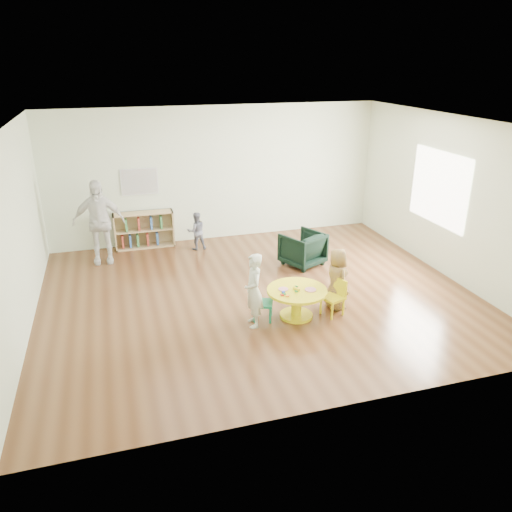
# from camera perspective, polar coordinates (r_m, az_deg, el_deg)

# --- Properties ---
(room) EXTENTS (7.10, 7.00, 2.80)m
(room) POSITION_cam_1_polar(r_m,az_deg,el_deg) (7.70, 0.34, 8.28)
(room) COLOR #53301A
(room) RESTS_ON ground
(activity_table) EXTENTS (0.91, 0.91, 0.50)m
(activity_table) POSITION_cam_1_polar(r_m,az_deg,el_deg) (7.57, 4.68, -4.79)
(activity_table) COLOR yellow
(activity_table) RESTS_ON ground
(kid_chair_left) EXTENTS (0.37, 0.37, 0.54)m
(kid_chair_left) POSITION_cam_1_polar(r_m,az_deg,el_deg) (7.48, 0.50, -5.27)
(kid_chair_left) COLOR #157852
(kid_chair_left) RESTS_ON ground
(kid_chair_right) EXTENTS (0.39, 0.39, 0.57)m
(kid_chair_right) POSITION_cam_1_polar(r_m,az_deg,el_deg) (7.72, 8.97, -4.50)
(kid_chair_right) COLOR yellow
(kid_chair_right) RESTS_ON ground
(bookshelf) EXTENTS (1.20, 0.30, 0.75)m
(bookshelf) POSITION_cam_1_polar(r_m,az_deg,el_deg) (10.57, -12.74, 2.93)
(bookshelf) COLOR tan
(bookshelf) RESTS_ON ground
(alphabet_poster) EXTENTS (0.74, 0.01, 0.54)m
(alphabet_poster) POSITION_cam_1_polar(r_m,az_deg,el_deg) (10.43, -13.17, 8.27)
(alphabet_poster) COLOR silver
(alphabet_poster) RESTS_ON ground
(armchair) EXTENTS (0.92, 0.93, 0.64)m
(armchair) POSITION_cam_1_polar(r_m,az_deg,el_deg) (9.46, 5.34, 0.83)
(armchair) COLOR black
(armchair) RESTS_ON ground
(child_left) EXTENTS (0.30, 0.43, 1.12)m
(child_left) POSITION_cam_1_polar(r_m,az_deg,el_deg) (7.20, -0.27, -3.97)
(child_left) COLOR silver
(child_left) RESTS_ON ground
(child_right) EXTENTS (0.37, 0.52, 0.99)m
(child_right) POSITION_cam_1_polar(r_m,az_deg,el_deg) (7.83, 9.22, -2.60)
(child_right) COLOR gold
(child_right) RESTS_ON ground
(toddler) EXTENTS (0.40, 0.32, 0.79)m
(toddler) POSITION_cam_1_polar(r_m,az_deg,el_deg) (10.24, -6.82, 2.86)
(toddler) COLOR #161B37
(toddler) RESTS_ON ground
(adult_caretaker) EXTENTS (0.97, 0.45, 1.62)m
(adult_caretaker) POSITION_cam_1_polar(r_m,az_deg,el_deg) (9.84, -17.54, 3.74)
(adult_caretaker) COLOR white
(adult_caretaker) RESTS_ON ground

